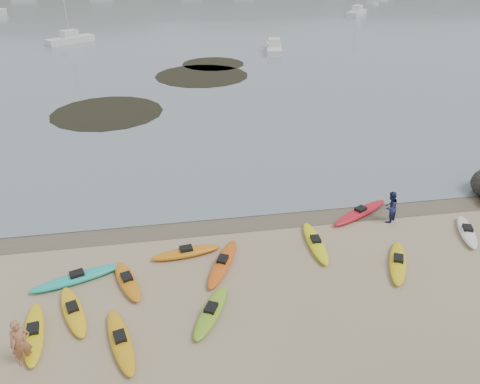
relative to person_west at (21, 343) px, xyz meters
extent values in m
plane|color=tan|center=(8.65, 8.04, -0.90)|extent=(600.00, 600.00, 0.00)
plane|color=brown|center=(8.65, 7.74, -0.89)|extent=(60.00, 60.00, 0.00)
ellipsoid|color=#D45512|center=(7.23, 4.14, -0.73)|extent=(2.15, 3.60, 0.34)
ellipsoid|color=white|center=(19.17, 4.64, -0.73)|extent=(1.70, 3.02, 0.34)
ellipsoid|color=yellow|center=(14.75, 2.91, -0.73)|extent=(2.11, 3.32, 0.34)
ellipsoid|color=#7DB223|center=(6.38, 1.19, -0.73)|extent=(2.03, 3.08, 0.34)
ellipsoid|color=#1CB09F|center=(1.14, 4.16, -0.73)|extent=(3.86, 1.92, 0.34)
ellipsoid|color=red|center=(14.82, 7.24, -0.73)|extent=(3.89, 2.60, 0.34)
ellipsoid|color=yellow|center=(1.25, 2.11, -0.73)|extent=(1.70, 3.18, 0.34)
ellipsoid|color=yellow|center=(0.03, 1.17, -0.73)|extent=(1.22, 3.38, 0.34)
ellipsoid|color=orange|center=(5.72, 5.21, -0.73)|extent=(3.24, 1.17, 0.34)
ellipsoid|color=orange|center=(3.19, 3.60, -0.73)|extent=(1.59, 3.01, 0.34)
ellipsoid|color=yellow|center=(11.67, 4.96, -0.73)|extent=(0.82, 3.52, 0.34)
ellipsoid|color=orange|center=(3.09, 0.28, -0.73)|extent=(1.53, 3.48, 0.34)
imported|color=#B06C46|center=(0.00, 0.00, 0.00)|extent=(0.76, 0.62, 1.80)
imported|color=navy|center=(16.00, 6.44, -0.07)|extent=(1.02, 0.99, 1.66)
cylinder|color=black|center=(0.61, 26.45, -0.87)|extent=(9.18, 9.18, 0.04)
cylinder|color=black|center=(9.55, 37.39, -0.87)|extent=(9.86, 9.86, 0.04)
cylinder|color=black|center=(11.39, 42.56, -0.87)|extent=(7.19, 7.19, 0.04)
cube|color=silver|center=(-6.91, 58.91, -0.42)|extent=(6.47, 5.72, 0.95)
cube|color=silver|center=(19.92, 47.88, -0.44)|extent=(3.17, 6.74, 0.91)
cube|color=silver|center=(44.07, 79.57, -0.40)|extent=(6.01, 6.84, 1.00)
ellipsoid|color=#384235|center=(-36.35, 203.04, -18.90)|extent=(220.00, 120.00, 80.00)
ellipsoid|color=#384235|center=(43.65, 198.04, -16.20)|extent=(200.00, 110.00, 68.00)
ellipsoid|color=#384235|center=(128.65, 208.04, -18.00)|extent=(230.00, 130.00, 76.00)
camera|label=1|loc=(5.19, -12.20, 11.53)|focal=35.00mm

